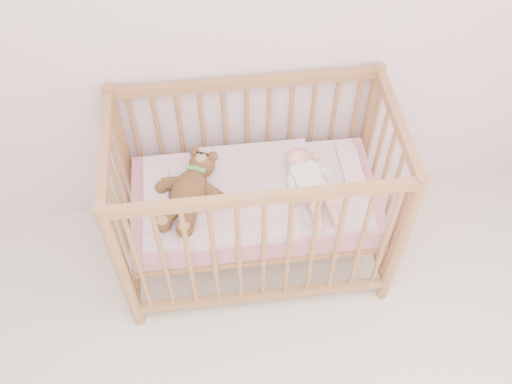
{
  "coord_description": "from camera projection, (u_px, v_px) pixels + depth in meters",
  "views": [
    {
      "loc": [
        -0.09,
        -0.13,
        2.77
      ],
      "look_at": [
        0.11,
        1.55,
        0.62
      ],
      "focal_mm": 40.0,
      "sensor_mm": 36.0,
      "label": 1
    }
  ],
  "objects": [
    {
      "name": "wall_back",
      "position": [
        219.0,
        7.0,
        2.43
      ],
      "size": [
        4.0,
        0.02,
        2.7
      ],
      "primitive_type": "cube",
      "color": "white",
      "rests_on": "floor"
    },
    {
      "name": "teddy_bear",
      "position": [
        189.0,
        190.0,
        2.71
      ],
      "size": [
        0.54,
        0.62,
        0.14
      ],
      "primitive_type": null,
      "rotation": [
        0.0,
        0.0,
        -0.41
      ],
      "color": "brown",
      "rests_on": "blanket"
    },
    {
      "name": "mattress",
      "position": [
        255.0,
        201.0,
        2.88
      ],
      "size": [
        1.22,
        0.62,
        0.13
      ],
      "primitive_type": "cube",
      "color": "pink",
      "rests_on": "crib"
    },
    {
      "name": "baby",
      "position": [
        308.0,
        180.0,
        2.76
      ],
      "size": [
        0.35,
        0.55,
        0.12
      ],
      "primitive_type": null,
      "rotation": [
        0.0,
        0.0,
        0.21
      ],
      "color": "white",
      "rests_on": "blanket"
    },
    {
      "name": "crib",
      "position": [
        255.0,
        199.0,
        2.86
      ],
      "size": [
        1.36,
        0.76,
        1.0
      ],
      "primitive_type": null,
      "color": "#AF754A",
      "rests_on": "floor"
    },
    {
      "name": "blanket",
      "position": [
        255.0,
        192.0,
        2.82
      ],
      "size": [
        1.1,
        0.58,
        0.06
      ],
      "primitive_type": null,
      "color": "#CE8E97",
      "rests_on": "mattress"
    }
  ]
}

